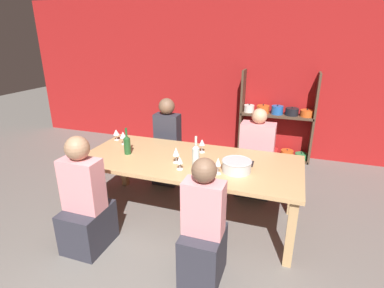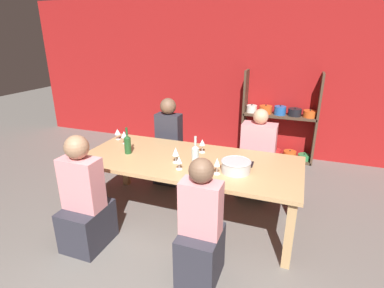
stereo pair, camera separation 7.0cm
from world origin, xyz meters
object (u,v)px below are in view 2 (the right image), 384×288
at_px(wine_glass_empty_a, 124,135).
at_px(wine_glass_red_d, 202,143).
at_px(wine_glass_red_c, 179,160).
at_px(person_near_b, 85,206).
at_px(mixing_bowl, 236,166).
at_px(shelf_unit, 278,128).
at_px(wine_glass_red_e, 176,152).
at_px(wine_bottle_dark, 128,144).
at_px(cell_phone, 250,164).
at_px(wine_bottle_green, 195,155).
at_px(dining_table, 189,165).
at_px(person_near_a, 201,236).
at_px(person_far_b, 257,163).
at_px(person_far_a, 169,150).
at_px(wine_glass_red_a, 118,132).
at_px(wine_glass_red_b, 217,163).

height_order(wine_glass_empty_a, wine_glass_red_d, wine_glass_empty_a).
relative_size(wine_glass_red_c, person_near_b, 0.12).
bearing_deg(wine_glass_red_c, mixing_bowl, 14.83).
bearing_deg(shelf_unit, wine_glass_red_e, -110.88).
xyz_separation_m(wine_bottle_dark, cell_phone, (1.40, 0.17, -0.11)).
xyz_separation_m(mixing_bowl, wine_glass_red_e, (-0.66, 0.00, 0.06)).
bearing_deg(wine_glass_red_d, wine_bottle_green, -81.88).
bearing_deg(dining_table, wine_glass_red_d, 74.55).
distance_m(person_near_a, person_far_b, 1.79).
bearing_deg(wine_glass_red_d, person_far_a, 141.36).
distance_m(dining_table, wine_bottle_green, 0.28).
bearing_deg(shelf_unit, wine_bottle_green, -105.64).
bearing_deg(person_far_b, person_near_b, 50.71).
relative_size(wine_glass_red_a, wine_glass_red_d, 0.90).
xyz_separation_m(dining_table, wine_glass_red_d, (0.07, 0.26, 0.19)).
bearing_deg(dining_table, person_far_a, 127.37).
distance_m(mixing_bowl, person_near_a, 0.82).
xyz_separation_m(wine_bottle_green, person_far_a, (-0.74, 0.95, -0.39)).
relative_size(wine_glass_red_a, wine_glass_red_b, 0.83).
relative_size(wine_bottle_green, wine_glass_red_d, 2.07).
height_order(wine_glass_red_b, wine_glass_red_d, wine_glass_red_b).
bearing_deg(wine_glass_empty_a, person_far_a, 60.11).
xyz_separation_m(wine_glass_red_b, wine_glass_red_e, (-0.50, 0.12, -0.00)).
height_order(wine_bottle_dark, person_far_b, person_far_b).
bearing_deg(wine_bottle_green, person_far_a, 128.00).
bearing_deg(cell_phone, person_near_b, -147.63).
bearing_deg(person_near_b, wine_bottle_green, 36.47).
bearing_deg(person_far_b, person_near_a, 83.42).
bearing_deg(wine_glass_red_a, person_far_b, 19.28).
bearing_deg(dining_table, person_near_b, -133.83).
xyz_separation_m(wine_glass_red_e, person_near_a, (0.54, -0.73, -0.43)).
height_order(shelf_unit, wine_glass_red_e, shelf_unit).
bearing_deg(wine_glass_red_e, person_far_b, 54.75).
bearing_deg(wine_glass_red_d, wine_glass_red_c, -97.79).
xyz_separation_m(wine_glass_red_c, cell_phone, (0.67, 0.38, -0.10)).
xyz_separation_m(shelf_unit, wine_glass_red_e, (-0.89, -2.34, 0.31)).
relative_size(cell_phone, person_far_a, 0.12).
bearing_deg(wine_glass_red_e, cell_phone, 16.26).
bearing_deg(wine_glass_red_b, person_far_a, 133.82).
relative_size(wine_glass_red_a, person_near_b, 0.12).
xyz_separation_m(mixing_bowl, person_near_a, (-0.13, -0.73, -0.37)).
relative_size(wine_bottle_green, wine_bottle_dark, 1.06).
height_order(wine_glass_red_c, person_far_a, person_far_a).
distance_m(wine_glass_red_b, person_near_b, 1.39).
bearing_deg(wine_bottle_dark, wine_glass_red_c, -15.44).
distance_m(wine_bottle_green, person_near_b, 1.22).
distance_m(wine_glass_red_b, cell_phone, 0.45).
relative_size(dining_table, mixing_bowl, 8.00).
height_order(person_far_a, person_near_b, person_far_a).
bearing_deg(wine_bottle_dark, cell_phone, 7.02).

